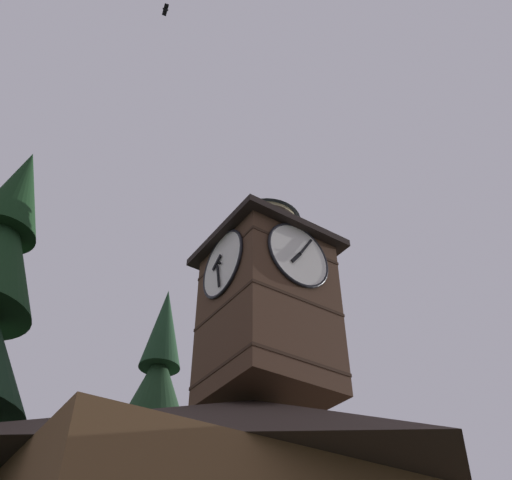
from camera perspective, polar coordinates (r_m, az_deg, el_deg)
The scene contains 2 objects.
clock_tower at distance 17.88m, azimuth 1.15°, elevation -6.16°, with size 4.08×4.08×8.00m.
flying_bird_high at distance 22.04m, azimuth -9.39°, elevation 22.58°, with size 0.26×0.50×0.12m.
Camera 1 is at (7.58, 10.28, 2.02)m, focal length 38.47 mm.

